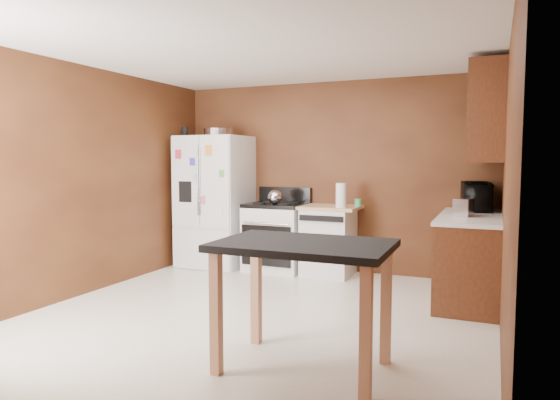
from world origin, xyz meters
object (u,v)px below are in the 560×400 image
Objects in this scene: paper_towel at (341,195)px; toaster at (464,207)px; gas_range at (276,236)px; dishwasher at (329,240)px; roasting_pan at (218,132)px; pen_cup at (185,132)px; kettle at (275,197)px; refrigerator at (215,201)px; microwave at (476,198)px; island at (303,262)px; green_canister at (358,203)px.

paper_towel reaches higher than toaster.
dishwasher is at bearing 1.94° from gas_range.
roasting_pan is 0.52m from pen_cup.
refrigerator is at bearing 173.89° from kettle.
dishwasher is at bearing 3.20° from roasting_pan.
toaster is 0.14× the size of refrigerator.
microwave is at bearing -0.17° from gas_range.
dishwasher is (1.63, 0.09, -0.45)m from refrigerator.
island is (1.40, -2.65, -0.23)m from kettle.
roasting_pan is 1.35× the size of paper_towel.
gas_range is at bearing -178.06° from dishwasher.
gas_range is (-2.47, 0.01, -0.59)m from microwave.
microwave reaches higher than toaster.
island is (0.53, -2.70, -0.27)m from paper_towel.
roasting_pan is 3.37m from toaster.
kettle is at bearing 84.94° from microwave.
island is (2.36, -2.76, -0.13)m from refrigerator.
kettle is (0.89, -0.10, -0.86)m from roasting_pan.
pen_cup is (-0.51, -0.05, 0.02)m from roasting_pan.
kettle is at bearing -176.90° from paper_towel.
roasting_pan is 2.14m from green_canister.
island is at bearing -78.96° from paper_towel.
microwave is 3.38m from refrigerator.
paper_towel is at bearing -7.20° from gas_range.
paper_towel reaches higher than gas_range.
toaster reaches higher than dishwasher.
microwave is at bearing -2.23° from green_canister.
toaster is at bearing -9.76° from roasting_pan.
green_canister is at bearing 97.07° from island.
roasting_pan is at bearing 178.26° from paper_towel.
gas_range reaches higher than island.
dishwasher is at bearing 170.12° from toaster.
paper_towel is (2.28, -0.01, -0.83)m from pen_cup.
roasting_pan is at bearing 173.55° from kettle.
paper_towel is (0.87, 0.05, 0.05)m from kettle.
roasting_pan is 1.62m from gas_range.
paper_towel is at bearing 3.10° from kettle.
roasting_pan is 1.24m from kettle.
roasting_pan is 0.45× the size of dishwasher.
kettle is at bearing -6.11° from refrigerator.
kettle is 0.21× the size of dishwasher.
green_canister is at bearing 3.61° from pen_cup.
pen_cup is 2.51m from dishwasher.
gas_range is (-1.09, -0.05, -0.48)m from green_canister.
paper_towel is 1.84m from refrigerator.
toaster is (1.28, -0.66, 0.05)m from green_canister.
paper_towel reaches higher than kettle.
microwave is 3.00m from island.
pen_cup is 0.25× the size of microwave.
roasting_pan reaches higher than island.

